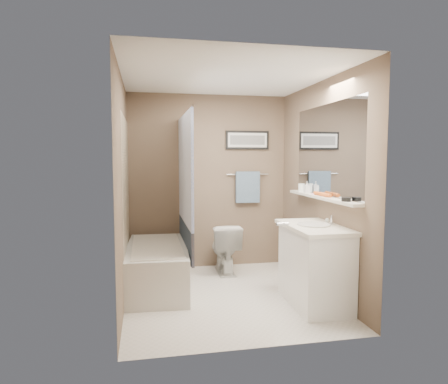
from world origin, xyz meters
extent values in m
plane|color=silver|center=(0.00, 0.00, 0.00)|extent=(2.50, 2.50, 0.00)
cube|color=white|center=(0.00, 0.00, 2.38)|extent=(2.20, 2.50, 0.04)
cube|color=brown|center=(0.00, 1.23, 1.20)|extent=(2.20, 0.04, 2.40)
cube|color=brown|center=(0.00, -1.23, 1.20)|extent=(2.20, 0.04, 2.40)
cube|color=brown|center=(-1.08, 0.00, 1.20)|extent=(0.04, 2.50, 2.40)
cube|color=brown|center=(1.08, 0.00, 1.20)|extent=(0.04, 2.50, 2.40)
cube|color=beige|center=(-1.09, 0.50, 1.00)|extent=(0.02, 1.55, 2.00)
cylinder|color=silver|center=(-0.40, 0.50, 2.05)|extent=(0.02, 1.55, 0.02)
cube|color=white|center=(-0.40, 0.50, 1.40)|extent=(0.03, 1.45, 1.28)
cube|color=#263447|center=(-0.40, 0.50, 0.58)|extent=(0.03, 1.45, 0.36)
cube|color=silver|center=(1.09, -0.15, 1.62)|extent=(0.02, 1.60, 1.00)
cube|color=silver|center=(1.04, -0.15, 1.10)|extent=(0.12, 1.60, 0.03)
cylinder|color=silver|center=(0.55, 1.22, 1.30)|extent=(0.60, 0.02, 0.02)
cube|color=#81A3BC|center=(0.55, 1.20, 1.12)|extent=(0.34, 0.05, 0.44)
cube|color=black|center=(0.55, 1.23, 1.78)|extent=(0.62, 0.02, 0.26)
cube|color=white|center=(0.55, 1.22, 1.78)|extent=(0.56, 0.00, 0.20)
cube|color=#595959|center=(0.55, 1.22, 1.78)|extent=(0.50, 0.00, 0.13)
cube|color=silver|center=(0.55, -1.24, 1.00)|extent=(0.80, 0.02, 2.00)
cylinder|color=silver|center=(0.22, -1.19, 1.00)|extent=(0.10, 0.02, 0.02)
cube|color=silver|center=(-0.75, 0.43, 0.25)|extent=(0.78, 1.54, 0.50)
cube|color=beige|center=(-0.75, 0.43, 0.50)|extent=(0.56, 1.36, 0.02)
imported|color=silver|center=(0.16, 0.90, 0.33)|extent=(0.39, 0.66, 0.66)
cube|color=white|center=(0.85, -0.43, 0.40)|extent=(0.52, 0.91, 0.80)
cube|color=white|center=(0.84, -0.43, 0.82)|extent=(0.54, 0.96, 0.04)
cylinder|color=silver|center=(0.83, -0.43, 0.85)|extent=(0.34, 0.34, 0.01)
cylinder|color=silver|center=(1.03, -0.43, 0.89)|extent=(0.02, 0.02, 0.10)
sphere|color=silver|center=(1.03, -0.33, 0.87)|extent=(0.05, 0.05, 0.05)
cylinder|color=black|center=(1.04, -0.71, 1.14)|extent=(0.09, 0.09, 0.04)
cylinder|color=#CD571D|center=(1.04, -0.25, 1.14)|extent=(0.06, 0.22, 0.04)
cylinder|color=#C4531B|center=(1.04, -0.13, 1.14)|extent=(0.07, 0.22, 0.04)
cube|color=#FD9AC6|center=(1.04, 0.00, 1.12)|extent=(0.04, 0.16, 0.01)
cylinder|color=white|center=(1.04, 0.41, 1.17)|extent=(0.08, 0.08, 0.10)
imported|color=#999999|center=(1.04, 0.24, 1.18)|extent=(0.06, 0.06, 0.14)
camera|label=1|loc=(-0.88, -4.24, 1.54)|focal=32.00mm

